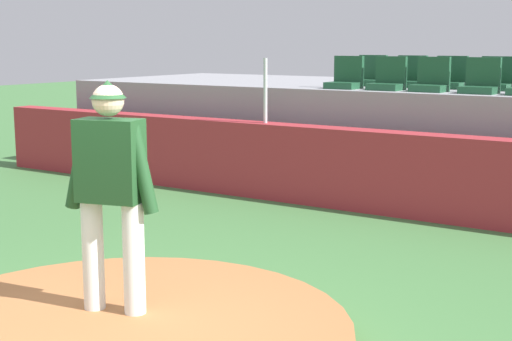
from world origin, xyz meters
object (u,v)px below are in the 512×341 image
at_px(stadium_chair_0, 346,78).
at_px(stadium_chair_2, 431,81).
at_px(pitcher, 111,180).
at_px(stadium_chair_3, 481,82).
at_px(stadium_chair_1, 388,79).
at_px(stadium_chair_6, 410,77).
at_px(baseball, 99,289).
at_px(stadium_chair_8, 495,80).
at_px(stadium_chair_7, 450,78).
at_px(stadium_chair_5, 370,76).

bearing_deg(stadium_chair_0, stadium_chair_2, -178.98).
distance_m(pitcher, stadium_chair_3, 6.50).
bearing_deg(stadium_chair_1, stadium_chair_0, 1.42).
bearing_deg(stadium_chair_6, stadium_chair_3, 147.65).
bearing_deg(baseball, stadium_chair_2, 84.27).
xyz_separation_m(stadium_chair_0, stadium_chair_3, (2.09, 0.02, 0.00)).
relative_size(stadium_chair_6, stadium_chair_8, 1.00).
bearing_deg(stadium_chair_7, stadium_chair_1, 53.28).
height_order(stadium_chair_1, stadium_chair_8, same).
bearing_deg(stadium_chair_0, stadium_chair_3, -179.58).
bearing_deg(stadium_chair_5, stadium_chair_3, 156.67).
height_order(stadium_chair_0, stadium_chair_6, same).
height_order(stadium_chair_1, stadium_chair_6, same).
bearing_deg(stadium_chair_0, pitcher, 100.16).
distance_m(stadium_chair_0, stadium_chair_7, 1.62).
bearing_deg(stadium_chair_3, stadium_chair_8, -87.71).
relative_size(stadium_chair_1, stadium_chair_8, 1.00).
relative_size(stadium_chair_3, stadium_chair_7, 1.00).
xyz_separation_m(stadium_chair_1, stadium_chair_6, (-0.00, 0.88, 0.00)).
height_order(baseball, stadium_chair_6, stadium_chair_6).
relative_size(stadium_chair_1, stadium_chair_5, 1.00).
xyz_separation_m(baseball, stadium_chair_3, (1.35, 6.18, 1.51)).
xyz_separation_m(stadium_chair_1, stadium_chair_5, (-0.70, 0.90, 0.00)).
bearing_deg(stadium_chair_6, stadium_chair_8, 179.19).
bearing_deg(pitcher, stadium_chair_1, 78.72).
bearing_deg(stadium_chair_1, stadium_chair_7, -126.72).
height_order(stadium_chair_3, stadium_chair_5, same).
distance_m(baseball, stadium_chair_7, 7.24).
height_order(baseball, stadium_chair_5, stadium_chair_5).
bearing_deg(stadium_chair_6, stadium_chair_5, -1.56).
relative_size(stadium_chair_1, stadium_chair_3, 1.00).
height_order(pitcher, stadium_chair_0, stadium_chair_0).
bearing_deg(stadium_chair_7, stadium_chair_8, 178.83).
bearing_deg(stadium_chair_7, stadium_chair_5, -1.01).
distance_m(pitcher, stadium_chair_1, 6.44).
relative_size(stadium_chair_1, stadium_chair_7, 1.00).
bearing_deg(stadium_chair_5, stadium_chair_7, 178.99).
xyz_separation_m(stadium_chair_5, stadium_chair_8, (2.06, -0.04, 0.00)).
bearing_deg(stadium_chair_0, stadium_chair_7, -146.52).
bearing_deg(stadium_chair_7, stadium_chair_3, 130.07).
distance_m(stadium_chair_5, stadium_chair_7, 1.35).
bearing_deg(stadium_chair_5, stadium_chair_2, 146.78).
height_order(pitcher, stadium_chair_8, stadium_chair_8).
xyz_separation_m(stadium_chair_2, stadium_chair_3, (0.73, -0.01, 0.00)).
xyz_separation_m(baseball, stadium_chair_8, (1.31, 7.04, 1.51)).
bearing_deg(baseball, stadium_chair_0, 96.88).
bearing_deg(baseball, stadium_chair_7, 85.07).
relative_size(stadium_chair_5, stadium_chair_7, 1.00).
xyz_separation_m(stadium_chair_0, stadium_chair_5, (-0.00, 0.92, 0.00)).
height_order(stadium_chair_1, stadium_chair_7, same).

